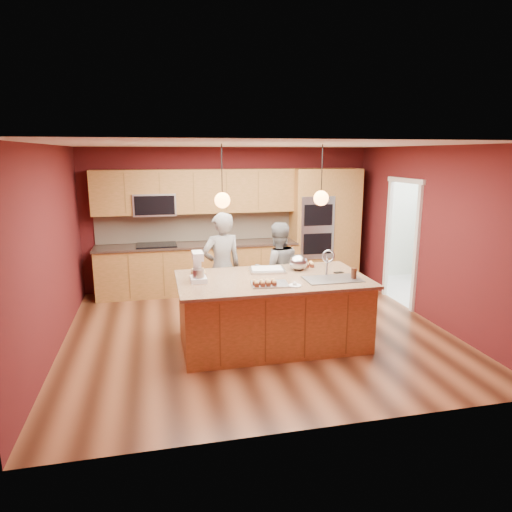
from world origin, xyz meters
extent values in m
plane|color=#3E1F11|center=(0.00, 0.00, 0.00)|extent=(5.50, 5.50, 0.00)
plane|color=white|center=(0.00, 0.00, 2.70)|extent=(5.50, 5.50, 0.00)
plane|color=#4F1416|center=(0.00, 2.50, 1.35)|extent=(5.50, 0.00, 5.50)
plane|color=#4F1416|center=(0.00, -2.50, 1.35)|extent=(5.50, 0.00, 5.50)
plane|color=#4F1416|center=(-2.75, 0.00, 1.35)|extent=(0.00, 5.00, 5.00)
plane|color=#4F1416|center=(2.75, 0.00, 1.35)|extent=(0.00, 5.00, 5.00)
cube|color=olive|center=(-0.65, 2.20, 0.45)|extent=(3.70, 0.60, 0.90)
cube|color=#30211B|center=(-0.65, 2.19, 0.92)|extent=(3.74, 0.64, 0.04)
cube|color=beige|center=(-0.65, 2.48, 1.22)|extent=(3.70, 0.03, 0.56)
cube|color=olive|center=(-0.65, 2.32, 1.90)|extent=(3.70, 0.36, 0.80)
cube|color=black|center=(-1.40, 2.18, 0.94)|extent=(0.72, 0.52, 0.03)
cube|color=#A4A7AB|center=(-1.40, 2.30, 1.68)|extent=(0.76, 0.40, 0.40)
cube|color=olive|center=(1.60, 2.20, 1.15)|extent=(0.80, 0.60, 2.30)
cube|color=#A4A7AB|center=(1.60, 1.90, 1.20)|extent=(0.66, 0.04, 1.20)
cube|color=olive|center=(2.25, 2.20, 1.15)|extent=(0.50, 0.60, 2.30)
plane|color=beige|center=(3.65, 1.20, 0.00)|extent=(2.60, 2.60, 0.00)
plane|color=silver|center=(4.55, 1.20, 1.35)|extent=(0.00, 2.70, 2.70)
cube|color=white|center=(4.35, 1.20, 1.95)|extent=(0.35, 2.40, 0.75)
cylinder|color=black|center=(-0.56, -0.43, 2.35)|extent=(0.01, 0.01, 0.70)
sphere|color=orange|center=(-0.56, -0.43, 2.00)|extent=(0.20, 0.20, 0.20)
cylinder|color=black|center=(0.77, -0.43, 2.35)|extent=(0.01, 0.01, 0.70)
sphere|color=orange|center=(0.77, -0.43, 2.00)|extent=(0.20, 0.20, 0.20)
cube|color=olive|center=(0.10, -0.43, 0.45)|extent=(2.45, 1.33, 0.90)
cube|color=tan|center=(0.10, -0.43, 0.92)|extent=(2.55, 1.43, 0.04)
cube|color=#A4A7AB|center=(0.87, -0.69, 0.86)|extent=(0.74, 0.43, 0.18)
imported|color=black|center=(-0.44, 0.53, 0.86)|extent=(0.70, 0.54, 1.73)
imported|color=gray|center=(0.44, 0.53, 0.77)|extent=(0.76, 0.59, 1.54)
cube|color=white|center=(-0.89, -0.40, 0.97)|extent=(0.21, 0.27, 0.06)
cube|color=white|center=(-0.89, -0.28, 1.14)|extent=(0.10, 0.08, 0.27)
cube|color=white|center=(-0.89, -0.37, 1.28)|extent=(0.14, 0.27, 0.10)
cylinder|color=#A9ACB0|center=(-0.89, -0.44, 1.04)|extent=(0.16, 0.16, 0.14)
cube|color=silver|center=(0.12, -0.08, 0.95)|extent=(0.54, 0.42, 0.03)
cube|color=silver|center=(0.12, -0.08, 0.97)|extent=(0.46, 0.35, 0.02)
cube|color=#A4A7AB|center=(-0.02, -0.76, 0.95)|extent=(0.50, 0.38, 0.02)
ellipsoid|color=#A9ACB0|center=(0.58, -0.10, 1.05)|extent=(0.27, 0.27, 0.23)
cylinder|color=white|center=(0.28, -0.88, 0.95)|extent=(0.17, 0.17, 0.01)
cylinder|color=#3A1D11|center=(1.15, -0.73, 1.01)|extent=(0.08, 0.08, 0.15)
cube|color=black|center=(1.08, -0.38, 0.95)|extent=(0.14, 0.09, 0.01)
cube|color=white|center=(4.22, 0.87, 0.53)|extent=(0.76, 0.77, 1.05)
cube|color=white|center=(4.17, 1.60, 0.53)|extent=(0.77, 0.78, 1.05)
camera|label=1|loc=(-1.41, -6.19, 2.58)|focal=32.00mm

